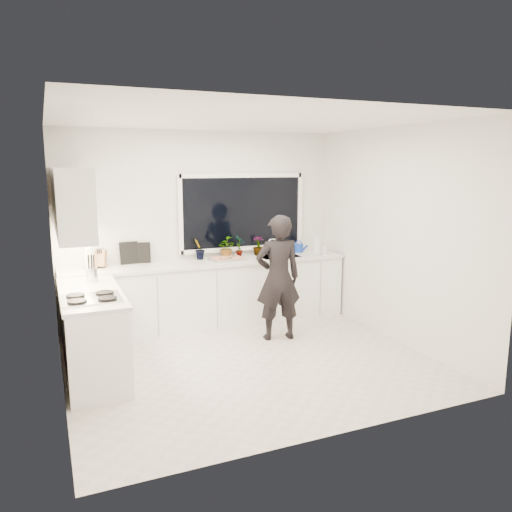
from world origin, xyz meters
name	(u,v)px	position (x,y,z in m)	size (l,w,h in m)	color
floor	(250,362)	(0.00, 0.00, -0.01)	(4.00, 3.50, 0.02)	beige
wall_back	(202,228)	(0.00, 1.76, 1.35)	(4.00, 0.02, 2.70)	white
wall_left	(53,259)	(-2.01, 0.00, 1.35)	(0.02, 3.50, 2.70)	white
wall_right	(397,236)	(2.01, 0.00, 1.35)	(0.02, 3.50, 2.70)	white
ceiling	(249,118)	(0.00, 0.00, 2.71)	(4.00, 3.50, 0.02)	white
window	(243,212)	(0.60, 1.73, 1.55)	(1.80, 0.02, 1.00)	black
base_cabinets_back	(210,295)	(0.00, 1.45, 0.44)	(3.92, 0.58, 0.88)	white
base_cabinets_left	(93,335)	(-1.67, 0.35, 0.44)	(0.58, 1.60, 0.88)	white
countertop_back	(210,263)	(0.00, 1.44, 0.90)	(3.94, 0.62, 0.04)	silver
countertop_left	(90,293)	(-1.67, 0.35, 0.90)	(0.62, 1.60, 0.04)	silver
upper_cabinets	(70,201)	(-1.79, 0.70, 1.85)	(0.34, 2.10, 0.70)	white
sink	(278,259)	(1.05, 1.45, 0.87)	(0.58, 0.42, 0.14)	silver
faucet	(273,246)	(1.05, 1.65, 1.03)	(0.03, 0.03, 0.22)	silver
stovetop	(91,298)	(-1.69, 0.00, 0.94)	(0.56, 0.48, 0.03)	black
person	(278,278)	(0.64, 0.59, 0.81)	(0.59, 0.39, 1.62)	black
pizza_tray	(227,259)	(0.25, 1.42, 0.94)	(0.45, 0.34, 0.03)	#BAB9BE
pizza	(227,258)	(0.25, 1.42, 0.95)	(0.41, 0.30, 0.01)	#B12217
watering_can	(299,248)	(1.47, 1.61, 0.98)	(0.14, 0.14, 0.13)	#1237AF
paper_towel_roll	(89,259)	(-1.57, 1.55, 1.05)	(0.11, 0.11, 0.26)	white
knife_block	(101,259)	(-1.43, 1.59, 1.03)	(0.13, 0.10, 0.22)	#A17A4B
utensil_crock	(92,275)	(-1.61, 0.80, 1.00)	(0.13, 0.13, 0.16)	silver
picture_frame_large	(142,253)	(-0.88, 1.69, 1.06)	(0.22, 0.02, 0.28)	black
picture_frame_small	(129,253)	(-1.05, 1.69, 1.07)	(0.25, 0.02, 0.30)	black
herb_plants	(230,247)	(0.36, 1.61, 1.07)	(1.11, 0.29, 0.31)	#26662D
soap_bottles	(319,245)	(1.64, 1.30, 1.06)	(0.25, 0.15, 0.31)	#D8BF66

